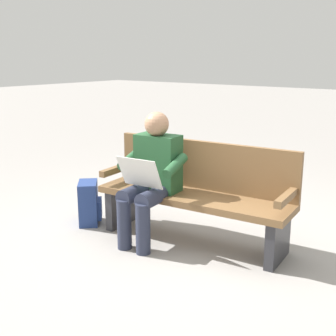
{
  "coord_description": "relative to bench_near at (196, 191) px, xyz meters",
  "views": [
    {
      "loc": [
        -2.13,
        3.14,
        1.66
      ],
      "look_at": [
        0.16,
        0.15,
        0.7
      ],
      "focal_mm": 47.33,
      "sensor_mm": 36.0,
      "label": 1
    }
  ],
  "objects": [
    {
      "name": "ground_plane",
      "position": [
        -0.01,
        0.07,
        -0.46
      ],
      "size": [
        40.0,
        40.0,
        0.0
      ],
      "primitive_type": "plane",
      "color": "gray"
    },
    {
      "name": "bench_near",
      "position": [
        0.0,
        0.0,
        0.0
      ],
      "size": [
        1.84,
        0.66,
        0.9
      ],
      "rotation": [
        0.0,
        0.0,
        0.1
      ],
      "color": "brown",
      "rests_on": "ground"
    },
    {
      "name": "person_seated",
      "position": [
        0.31,
        0.27,
        0.17
      ],
      "size": [
        0.6,
        0.6,
        1.18
      ],
      "rotation": [
        0.0,
        0.0,
        0.1
      ],
      "color": "#23512D",
      "rests_on": "ground"
    },
    {
      "name": "backpack",
      "position": [
        1.08,
        0.33,
        -0.25
      ],
      "size": [
        0.34,
        0.34,
        0.43
      ],
      "rotation": [
        0.0,
        0.0,
        2.33
      ],
      "color": "navy",
      "rests_on": "ground"
    }
  ]
}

